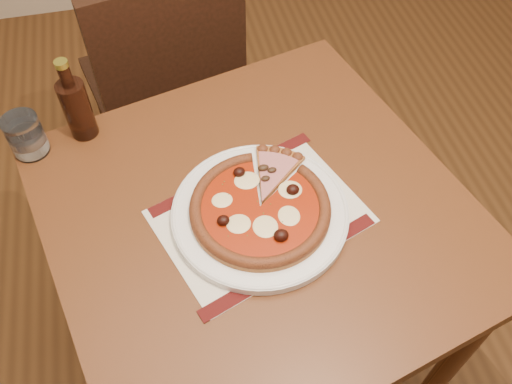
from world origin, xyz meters
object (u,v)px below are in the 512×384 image
(water_glass, at_px, (26,136))
(bottle, at_px, (77,107))
(pizza, at_px, (260,207))
(plate, at_px, (260,213))
(table, at_px, (258,237))
(chair_far, at_px, (167,80))

(water_glass, relative_size, bottle, 0.47)
(pizza, bearing_deg, plate, 66.69)
(plate, bearing_deg, water_glass, 147.17)
(table, relative_size, bottle, 4.95)
(water_glass, bearing_deg, table, -31.02)
(pizza, xyz_separation_m, water_glass, (-0.44, 0.28, 0.02))
(plate, bearing_deg, bottle, 136.20)
(plate, height_order, pizza, pizza)
(table, distance_m, chair_far, 0.73)
(water_glass, bearing_deg, chair_far, 54.38)
(water_glass, bearing_deg, bottle, 13.98)
(plate, bearing_deg, table, 86.98)
(plate, distance_m, pizza, 0.02)
(pizza, height_order, bottle, bottle)
(chair_far, bearing_deg, plate, 86.57)
(chair_far, xyz_separation_m, water_glass, (-0.32, -0.44, 0.28))
(plate, relative_size, water_glass, 3.75)
(chair_far, relative_size, plate, 2.62)
(chair_far, bearing_deg, table, 86.89)
(table, bearing_deg, chair_far, 99.77)
(bottle, bearing_deg, chair_far, 63.86)
(plate, bearing_deg, pizza, -113.31)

